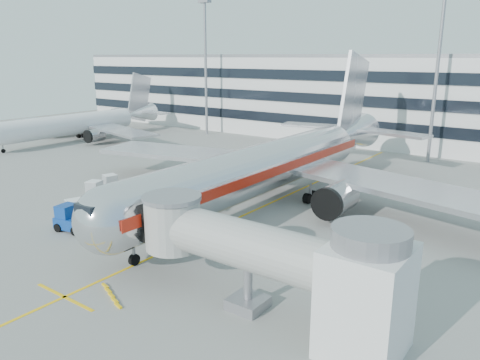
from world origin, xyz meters
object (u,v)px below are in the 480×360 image
Objects in this scene: cargo_container_left at (94,188)px; cargo_container_right at (110,181)px; main_jet at (275,164)px; ramp_worker at (135,212)px; belt_loader at (196,205)px; baggage_tug at (71,219)px; cargo_container_front at (75,208)px.

cargo_container_right is (-0.98, 3.02, -0.02)m from cargo_container_left.
main_jet is 20.75m from cargo_container_left.
ramp_worker reaches higher than cargo_container_left.
main_jet is 12.17× the size of belt_loader.
belt_loader is at bearing -2.22° from cargo_container_right.
belt_loader is 1.23× the size of baggage_tug.
belt_loader is at bearing 9.76° from ramp_worker.
cargo_container_right is 0.89× the size of cargo_container_front.
baggage_tug reaches higher than ramp_worker.
belt_loader is 2.31× the size of cargo_container_right.
belt_loader is at bearing -123.75° from main_jet.
baggage_tug is at bearing -116.34° from belt_loader.
main_jet is at bearing 49.83° from cargo_container_front.
main_jet is 25.17× the size of cargo_container_front.
main_jet reaches higher than baggage_tug.
cargo_container_front is at bearing 151.24° from ramp_worker.
cargo_container_front is (-8.33, -8.36, 0.30)m from belt_loader.
cargo_container_left is at bearing -71.97° from cargo_container_right.
cargo_container_left is (-18.00, -9.72, -3.45)m from main_jet.
belt_loader reaches higher than cargo_container_front.
ramp_worker is (-2.73, -5.66, 0.28)m from belt_loader.
cargo_container_left is 7.61m from cargo_container_front.
ramp_worker is (11.42, -6.20, 0.06)m from cargo_container_right.
baggage_tug is (-10.21, -18.10, -3.22)m from main_jet.
ramp_worker is (-7.57, -12.90, -3.40)m from main_jet.
baggage_tug is at bearing -47.08° from cargo_container_left.
cargo_container_front is 6.23m from ramp_worker.
main_jet is 20.43m from cargo_container_right.
cargo_container_left is at bearing -151.63° from main_jet.
main_jet is 20.70m from cargo_container_front.
baggage_tug is 1.67× the size of cargo_container_front.
main_jet is 9.46m from belt_loader.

